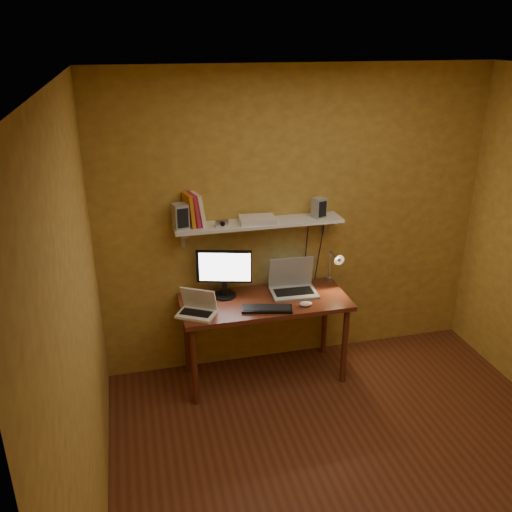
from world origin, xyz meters
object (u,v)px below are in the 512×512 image
object	(u,v)px
router	(257,220)
monitor	(224,271)
netbook	(197,307)
mouse	(306,304)
laptop	(292,283)
speaker_left	(181,216)
desk	(265,309)
wall_shelf	(259,223)
shelf_camera	(222,223)
keyboard	(267,309)
desk_lamp	(335,264)
speaker_right	(319,208)

from	to	relation	value
router	monitor	bearing A→B (deg)	-174.60
netbook	mouse	xyz separation A→B (m)	(0.87, -0.08, -0.04)
router	netbook	bearing A→B (deg)	-153.71
laptop	speaker_left	xyz separation A→B (m)	(-0.91, 0.08, 0.65)
desk	monitor	world-z (taller)	monitor
wall_shelf	shelf_camera	distance (m)	0.33
netbook	keyboard	bearing A→B (deg)	21.98
laptop	router	xyz separation A→B (m)	(-0.29, 0.07, 0.57)
desk	mouse	xyz separation A→B (m)	(0.30, -0.18, 0.10)
netbook	speaker_left	bearing A→B (deg)	132.71
desk	wall_shelf	distance (m)	0.72
desk	shelf_camera	size ratio (longest dim) A/B	13.20
laptop	mouse	bearing A→B (deg)	-82.29
netbook	mouse	distance (m)	0.88
laptop	shelf_camera	world-z (taller)	shelf_camera
desk	netbook	size ratio (longest dim) A/B	3.99
laptop	keyboard	xyz separation A→B (m)	(-0.30, -0.28, -0.06)
router	mouse	bearing A→B (deg)	-48.44
desk	router	xyz separation A→B (m)	(-0.02, 0.18, 0.73)
keyboard	laptop	bearing A→B (deg)	57.35
laptop	speaker_left	bearing A→B (deg)	177.80
desk_lamp	speaker_right	xyz separation A→B (m)	(-0.15, 0.05, 0.50)
wall_shelf	mouse	world-z (taller)	wall_shelf
netbook	wall_shelf	bearing A→B (deg)	56.86
monitor	netbook	world-z (taller)	monitor
laptop	keyboard	world-z (taller)	laptop
router	shelf_camera	bearing A→B (deg)	-173.06
speaker_left	desk	bearing A→B (deg)	-27.46
monitor	laptop	xyz separation A→B (m)	(0.58, -0.04, -0.16)
wall_shelf	speaker_right	distance (m)	0.52
monitor	desk_lamp	bearing A→B (deg)	14.00
wall_shelf	laptop	xyz separation A→B (m)	(0.27, -0.09, -0.53)
monitor	netbook	distance (m)	0.40
laptop	speaker_right	world-z (taller)	speaker_right
desk	netbook	bearing A→B (deg)	-170.29
shelf_camera	router	world-z (taller)	shelf_camera
speaker_left	router	distance (m)	0.62
speaker_right	speaker_left	bearing A→B (deg)	160.89
wall_shelf	netbook	world-z (taller)	wall_shelf
mouse	router	bearing A→B (deg)	138.71
monitor	router	distance (m)	0.51
wall_shelf	desk_lamp	xyz separation A→B (m)	(0.66, -0.07, -0.40)
router	laptop	bearing A→B (deg)	-13.34
keyboard	shelf_camera	size ratio (longest dim) A/B	3.81
laptop	speaker_right	size ratio (longest dim) A/B	2.34
mouse	router	size ratio (longest dim) A/B	0.37
speaker_left	laptop	bearing A→B (deg)	-16.28
monitor	keyboard	world-z (taller)	monitor
desk_lamp	laptop	bearing A→B (deg)	-177.11
netbook	desk_lamp	bearing A→B (deg)	40.23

